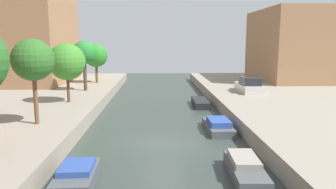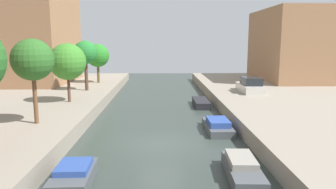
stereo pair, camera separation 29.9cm
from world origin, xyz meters
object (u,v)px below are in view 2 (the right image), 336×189
at_px(street_tree_5, 98,56).
at_px(low_block_right, 300,45).
at_px(moored_boat_right_2, 242,170).
at_px(parked_car, 250,86).
at_px(moored_boat_right_4, 201,103).
at_px(street_tree_3, 68,62).
at_px(moored_boat_left_2, 74,175).
at_px(street_tree_4, 85,53).
at_px(moored_boat_right_3, 218,126).
at_px(street_tree_2, 33,60).

bearing_deg(street_tree_5, low_block_right, 5.69).
bearing_deg(moored_boat_right_2, parked_car, 73.45).
height_order(moored_boat_right_2, moored_boat_right_4, moored_boat_right_2).
relative_size(street_tree_3, moored_boat_left_2, 1.51).
bearing_deg(moored_boat_left_2, parked_car, 55.20).
relative_size(street_tree_4, moored_boat_right_4, 1.28).
bearing_deg(street_tree_3, moored_boat_left_2, -73.77).
distance_m(street_tree_5, parked_car, 18.22).
distance_m(moored_boat_right_2, moored_boat_right_3, 7.43).
bearing_deg(street_tree_3, street_tree_5, 90.00).
relative_size(street_tree_4, street_tree_5, 1.08).
distance_m(street_tree_2, moored_boat_right_4, 15.65).
bearing_deg(street_tree_3, street_tree_2, -90.00).
relative_size(low_block_right, moored_boat_right_4, 3.32).
relative_size(street_tree_3, parked_car, 1.06).
xyz_separation_m(low_block_right, street_tree_2, (-25.50, -22.01, -0.65)).
relative_size(street_tree_3, moored_boat_right_2, 1.26).
distance_m(street_tree_4, parked_car, 16.68).
relative_size(moored_boat_right_2, moored_boat_right_3, 0.97).
xyz_separation_m(low_block_right, moored_boat_right_2, (-14.44, -27.87, -5.08)).
xyz_separation_m(street_tree_3, moored_boat_right_4, (11.25, 2.89, -3.99)).
xyz_separation_m(moored_boat_right_2, moored_boat_right_4, (0.18, 15.77, -0.09)).
distance_m(street_tree_2, street_tree_4, 13.27).
relative_size(moored_boat_right_2, moored_boat_right_4, 0.97).
bearing_deg(low_block_right, street_tree_2, -139.20).
xyz_separation_m(moored_boat_left_2, moored_boat_right_4, (7.41, 16.06, -0.04)).
xyz_separation_m(low_block_right, parked_car, (-9.19, -10.22, -3.85)).
bearing_deg(street_tree_4, street_tree_2, -90.00).
distance_m(street_tree_2, moored_boat_right_2, 13.28).
distance_m(street_tree_3, moored_boat_right_3, 13.16).
relative_size(street_tree_5, moored_boat_right_4, 1.18).
bearing_deg(moored_boat_right_2, moored_boat_left_2, -177.66).
bearing_deg(parked_car, street_tree_3, -163.68).
distance_m(street_tree_3, moored_boat_right_2, 17.42).
relative_size(street_tree_3, street_tree_4, 0.95).
xyz_separation_m(street_tree_5, parked_car, (16.31, -7.68, -2.62)).
xyz_separation_m(moored_boat_right_2, moored_boat_right_3, (0.24, 7.42, -0.04)).
xyz_separation_m(parked_car, moored_boat_left_2, (-12.47, -17.95, -1.27)).
distance_m(street_tree_3, moored_boat_left_2, 14.28).
bearing_deg(street_tree_2, moored_boat_left_2, -58.09).
bearing_deg(street_tree_3, low_block_right, 30.46).
distance_m(parked_car, moored_boat_left_2, 21.89).
bearing_deg(street_tree_5, moored_boat_right_3, -57.73).
bearing_deg(moored_boat_right_4, street_tree_3, -165.60).
bearing_deg(moored_boat_right_3, moored_boat_left_2, -134.07).
bearing_deg(street_tree_2, parked_car, 35.86).
distance_m(moored_boat_left_2, moored_boat_right_3, 10.74).
height_order(low_block_right, moored_boat_right_2, low_block_right).
height_order(street_tree_3, moored_boat_left_2, street_tree_3).
relative_size(low_block_right, moored_boat_left_2, 4.12).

